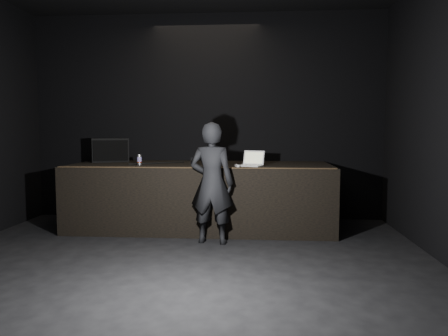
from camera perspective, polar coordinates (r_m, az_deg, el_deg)
ground at (r=4.38m, az=-7.75°, el=-15.50°), size 7.00×7.00×0.00m
room_walls at (r=4.13m, az=-8.08°, el=11.80°), size 6.10×7.10×3.52m
stage_riser at (r=6.87m, az=-3.00°, el=-3.63°), size 4.00×1.50×1.00m
riser_lip at (r=6.11m, az=-3.88°, el=0.07°), size 3.92×0.10×0.01m
stage_monitor at (r=7.52m, az=-14.69°, el=2.29°), size 0.70×0.62×0.39m
cable at (r=6.95m, az=-8.73°, el=0.65°), size 0.77×0.56×0.02m
laptop at (r=6.44m, az=3.67°, el=0.79°), size 0.40×0.38×0.22m
beer_can at (r=6.71m, az=-11.00°, el=1.07°), size 0.07×0.07×0.16m
plastic_cup at (r=6.88m, az=-4.14°, el=1.00°), size 0.08×0.08×0.10m
wii_remote at (r=6.31m, az=1.68°, el=0.32°), size 0.08×0.17×0.03m
person at (r=5.86m, az=-1.63°, el=-1.98°), size 0.65×0.48×1.64m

